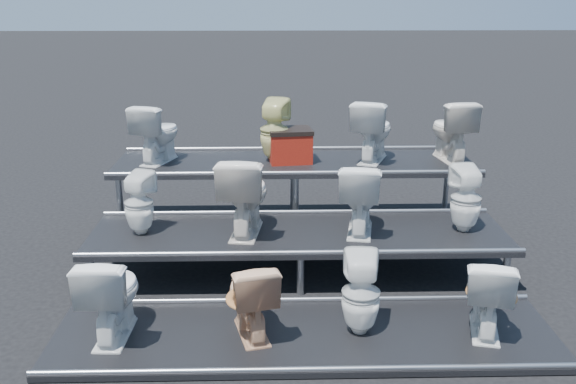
{
  "coord_description": "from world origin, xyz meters",
  "views": [
    {
      "loc": [
        -0.26,
        -6.06,
        2.82
      ],
      "look_at": [
        -0.1,
        0.1,
        0.85
      ],
      "focal_mm": 40.0,
      "sensor_mm": 36.0,
      "label": 1
    }
  ],
  "objects_px": {
    "toilet_7": "(466,199)",
    "toilet_11": "(451,130)",
    "toilet_8": "(157,133)",
    "toilet_4": "(139,203)",
    "toilet_3": "(487,293)",
    "toilet_5": "(245,194)",
    "toilet_9": "(274,130)",
    "toilet_0": "(111,294)",
    "toilet_1": "(250,297)",
    "red_crate": "(290,147)",
    "toilet_10": "(373,130)",
    "toilet_2": "(361,293)",
    "toilet_6": "(360,197)"
  },
  "relations": [
    {
      "from": "toilet_7",
      "to": "toilet_11",
      "type": "xyz_separation_m",
      "value": [
        0.17,
        1.3,
        0.42
      ]
    },
    {
      "from": "toilet_1",
      "to": "toilet_8",
      "type": "bearing_deg",
      "value": -79.92
    },
    {
      "from": "toilet_0",
      "to": "toilet_9",
      "type": "distance_m",
      "value": 3.04
    },
    {
      "from": "toilet_10",
      "to": "red_crate",
      "type": "bearing_deg",
      "value": 24.01
    },
    {
      "from": "toilet_11",
      "to": "toilet_4",
      "type": "bearing_deg",
      "value": 13.21
    },
    {
      "from": "toilet_4",
      "to": "toilet_0",
      "type": "bearing_deg",
      "value": 111.85
    },
    {
      "from": "toilet_0",
      "to": "toilet_10",
      "type": "bearing_deg",
      "value": -131.47
    },
    {
      "from": "toilet_4",
      "to": "toilet_11",
      "type": "bearing_deg",
      "value": -137.67
    },
    {
      "from": "toilet_3",
      "to": "red_crate",
      "type": "xyz_separation_m",
      "value": [
        -1.56,
        2.56,
        0.63
      ]
    },
    {
      "from": "toilet_6",
      "to": "toilet_10",
      "type": "distance_m",
      "value": 1.39
    },
    {
      "from": "toilet_9",
      "to": "toilet_6",
      "type": "bearing_deg",
      "value": 140.9
    },
    {
      "from": "toilet_0",
      "to": "toilet_6",
      "type": "bearing_deg",
      "value": -146.9
    },
    {
      "from": "toilet_2",
      "to": "toilet_6",
      "type": "distance_m",
      "value": 1.37
    },
    {
      "from": "toilet_0",
      "to": "toilet_2",
      "type": "distance_m",
      "value": 2.05
    },
    {
      "from": "toilet_4",
      "to": "toilet_3",
      "type": "bearing_deg",
      "value": 178.88
    },
    {
      "from": "toilet_3",
      "to": "toilet_11",
      "type": "height_order",
      "value": "toilet_11"
    },
    {
      "from": "toilet_6",
      "to": "toilet_5",
      "type": "bearing_deg",
      "value": 9.92
    },
    {
      "from": "toilet_7",
      "to": "toilet_0",
      "type": "bearing_deg",
      "value": 13.18
    },
    {
      "from": "toilet_2",
      "to": "toilet_5",
      "type": "distance_m",
      "value": 1.7
    },
    {
      "from": "toilet_1",
      "to": "red_crate",
      "type": "xyz_separation_m",
      "value": [
        0.4,
        2.56,
        0.64
      ]
    },
    {
      "from": "toilet_11",
      "to": "toilet_10",
      "type": "bearing_deg",
      "value": -7.49
    },
    {
      "from": "toilet_0",
      "to": "toilet_8",
      "type": "height_order",
      "value": "toilet_8"
    },
    {
      "from": "toilet_9",
      "to": "toilet_11",
      "type": "distance_m",
      "value": 2.09
    },
    {
      "from": "toilet_9",
      "to": "toilet_0",
      "type": "bearing_deg",
      "value": 80.34
    },
    {
      "from": "toilet_2",
      "to": "toilet_4",
      "type": "xyz_separation_m",
      "value": [
        -2.05,
        1.3,
        0.36
      ]
    },
    {
      "from": "toilet_6",
      "to": "toilet_9",
      "type": "relative_size",
      "value": 0.99
    },
    {
      "from": "toilet_8",
      "to": "toilet_10",
      "type": "distance_m",
      "value": 2.53
    },
    {
      "from": "toilet_3",
      "to": "toilet_4",
      "type": "xyz_separation_m",
      "value": [
        -3.1,
        1.3,
        0.37
      ]
    },
    {
      "from": "toilet_2",
      "to": "toilet_9",
      "type": "distance_m",
      "value": 2.81
    },
    {
      "from": "red_crate",
      "to": "toilet_11",
      "type": "bearing_deg",
      "value": -6.06
    },
    {
      "from": "toilet_9",
      "to": "toilet_5",
      "type": "bearing_deg",
      "value": 94.59
    },
    {
      "from": "toilet_7",
      "to": "toilet_11",
      "type": "bearing_deg",
      "value": -105.92
    },
    {
      "from": "toilet_5",
      "to": "toilet_9",
      "type": "relative_size",
      "value": 1.09
    },
    {
      "from": "toilet_3",
      "to": "toilet_11",
      "type": "distance_m",
      "value": 2.75
    },
    {
      "from": "toilet_10",
      "to": "red_crate",
      "type": "relative_size",
      "value": 1.52
    },
    {
      "from": "toilet_0",
      "to": "toilet_1",
      "type": "relative_size",
      "value": 1.11
    },
    {
      "from": "toilet_1",
      "to": "toilet_3",
      "type": "height_order",
      "value": "toilet_3"
    },
    {
      "from": "red_crate",
      "to": "toilet_7",
      "type": "bearing_deg",
      "value": -43.22
    },
    {
      "from": "toilet_2",
      "to": "toilet_10",
      "type": "relative_size",
      "value": 0.97
    },
    {
      "from": "toilet_7",
      "to": "toilet_9",
      "type": "bearing_deg",
      "value": -42.66
    },
    {
      "from": "toilet_1",
      "to": "toilet_0",
      "type": "bearing_deg",
      "value": -13.83
    },
    {
      "from": "toilet_9",
      "to": "toilet_8",
      "type": "bearing_deg",
      "value": 17.77
    },
    {
      "from": "toilet_11",
      "to": "toilet_6",
      "type": "bearing_deg",
      "value": 38.93
    },
    {
      "from": "toilet_3",
      "to": "toilet_5",
      "type": "xyz_separation_m",
      "value": [
        -2.05,
        1.3,
        0.46
      ]
    },
    {
      "from": "toilet_4",
      "to": "toilet_10",
      "type": "height_order",
      "value": "toilet_10"
    },
    {
      "from": "toilet_8",
      "to": "toilet_4",
      "type": "bearing_deg",
      "value": 110.74
    },
    {
      "from": "toilet_1",
      "to": "toilet_7",
      "type": "relative_size",
      "value": 0.99
    },
    {
      "from": "toilet_3",
      "to": "toilet_10",
      "type": "distance_m",
      "value": 2.79
    },
    {
      "from": "red_crate",
      "to": "toilet_3",
      "type": "bearing_deg",
      "value": -65.76
    },
    {
      "from": "toilet_10",
      "to": "toilet_0",
      "type": "bearing_deg",
      "value": 67.93
    }
  ]
}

